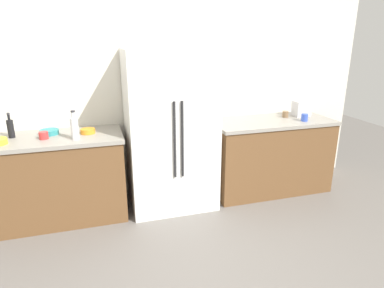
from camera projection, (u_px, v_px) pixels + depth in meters
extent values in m
plane|color=slate|center=(204.00, 272.00, 2.76)|extent=(10.46, 10.46, 0.00)
cube|color=silver|center=(159.00, 76.00, 3.85)|extent=(5.23, 0.10, 2.86)
cube|color=brown|center=(60.00, 179.00, 3.48)|extent=(1.31, 0.66, 0.86)
cube|color=gray|center=(54.00, 138.00, 3.35)|extent=(1.34, 0.69, 0.04)
cube|color=brown|center=(269.00, 157.00, 4.15)|extent=(1.44, 0.66, 0.86)
cube|color=gray|center=(272.00, 121.00, 4.02)|extent=(1.47, 0.69, 0.04)
cube|color=white|center=(170.00, 131.00, 3.65)|extent=(0.94, 0.69, 1.75)
cylinder|color=#262628|center=(175.00, 140.00, 3.31)|extent=(0.02, 0.02, 0.79)
cylinder|color=#262628|center=(183.00, 140.00, 3.33)|extent=(0.02, 0.02, 0.79)
cube|color=silver|center=(301.00, 109.00, 4.18)|extent=(0.20, 0.15, 0.19)
cylinder|color=white|center=(75.00, 129.00, 3.22)|extent=(0.07, 0.07, 0.21)
cylinder|color=white|center=(73.00, 115.00, 3.17)|extent=(0.04, 0.04, 0.06)
cylinder|color=#333338|center=(73.00, 111.00, 3.16)|extent=(0.04, 0.04, 0.02)
cylinder|color=black|center=(11.00, 129.00, 3.27)|extent=(0.06, 0.06, 0.18)
cylinder|color=black|center=(9.00, 117.00, 3.24)|extent=(0.02, 0.02, 0.06)
cylinder|color=#333338|center=(8.00, 114.00, 3.23)|extent=(0.03, 0.03, 0.02)
cylinder|color=red|center=(44.00, 135.00, 3.25)|extent=(0.09, 0.09, 0.07)
cylinder|color=brown|center=(285.00, 114.00, 4.13)|extent=(0.07, 0.07, 0.08)
cylinder|color=blue|center=(305.00, 118.00, 3.94)|extent=(0.08, 0.08, 0.09)
cylinder|color=orange|center=(88.00, 131.00, 3.44)|extent=(0.15, 0.15, 0.05)
cylinder|color=teal|center=(49.00, 132.00, 3.41)|extent=(0.18, 0.18, 0.05)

